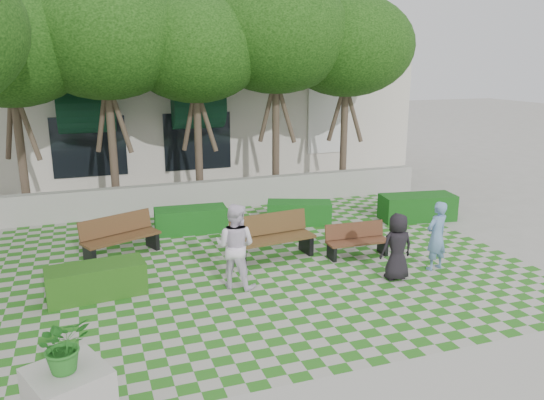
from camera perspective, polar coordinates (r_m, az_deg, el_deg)
name	(u,v)px	position (r m, az deg, el deg)	size (l,w,h in m)	color
ground	(273,281)	(11.67, 0.14, -8.66)	(90.00, 90.00, 0.00)	gray
lawn	(259,264)	(12.55, -1.40, -6.92)	(12.00, 12.00, 0.00)	#2B721E
retaining_wall	(209,195)	(17.20, -6.80, 0.57)	(15.00, 0.36, 0.90)	#9E9B93
bench_east	(357,241)	(13.11, 9.11, -4.35)	(1.56, 0.57, 0.81)	#512D1B
bench_mid	(272,238)	(12.80, 0.02, -4.06)	(2.08, 0.91, 1.06)	#4E361A
bench_west	(120,237)	(13.48, -16.02, -3.84)	(1.97, 1.32, 0.99)	#4E321B
hedge_east	(417,207)	(16.46, 15.36, -0.76)	(2.19, 0.88, 0.77)	#134815
hedge_midright	(299,212)	(15.56, 2.94, -1.35)	(1.85, 0.74, 0.65)	#16521A
hedge_midleft	(191,220)	(14.93, -8.73, -2.13)	(1.96, 0.79, 0.69)	#155119
hedge_west	(96,281)	(11.40, -18.37, -8.23)	(1.92, 0.77, 0.67)	#204D14
planter_front	(68,388)	(7.53, -21.07, -18.31)	(1.19, 1.19, 1.61)	#9E9B93
person_blue	(436,236)	(12.57, 17.27, -3.71)	(0.59, 0.38, 1.61)	#678DBC
person_dark	(397,247)	(11.81, 13.31, -4.92)	(0.73, 0.47, 1.49)	black
person_white	(235,246)	(11.09, -3.98, -4.94)	(0.88, 0.69, 1.82)	white
tree_row	(142,41)	(16.14, -13.86, 16.28)	(17.70, 13.40, 7.41)	#47382B
building	(189,109)	(24.68, -8.95, 9.67)	(18.00, 8.92, 5.15)	beige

